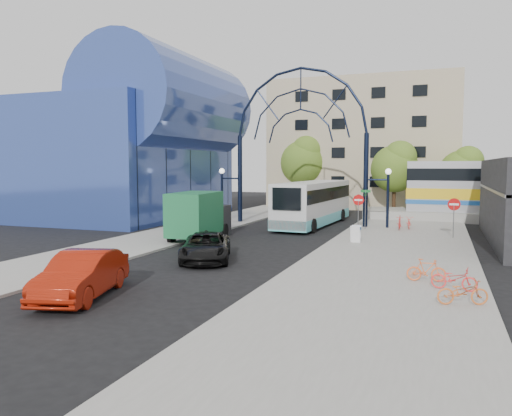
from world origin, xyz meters
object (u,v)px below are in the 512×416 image
at_px(tree_north_a, 396,166).
at_px(black_suv, 206,247).
at_px(red_sedan, 82,275).
at_px(tree_north_c, 463,170).
at_px(stop_sign, 358,203).
at_px(bike_near_a, 409,222).
at_px(gateway_arch, 301,114).
at_px(bike_far_a, 454,279).
at_px(green_truck, 200,216).
at_px(bike_far_c, 463,292).
at_px(bike_far_b, 426,270).
at_px(city_bus, 314,203).
at_px(sandwich_board, 356,232).
at_px(do_not_enter_sign, 454,208).
at_px(tree_north_b, 305,160).
at_px(bike_near_b, 400,223).
at_px(street_name_sign, 365,201).

bearing_deg(tree_north_a, black_suv, -103.29).
bearing_deg(red_sedan, tree_north_c, 54.37).
bearing_deg(tree_north_c, stop_sign, -114.69).
bearing_deg(bike_near_a, gateway_arch, 175.81).
bearing_deg(gateway_arch, bike_far_a, -59.36).
xyz_separation_m(green_truck, black_suv, (3.38, -6.05, -0.82)).
distance_m(red_sedan, bike_far_c, 12.80).
bearing_deg(tree_north_c, red_sedan, -110.01).
distance_m(tree_north_c, black_suv, 32.33).
height_order(gateway_arch, bike_far_b, gateway_arch).
relative_size(tree_north_a, bike_near_a, 4.15).
bearing_deg(bike_far_b, red_sedan, 111.27).
bearing_deg(bike_near_a, city_bus, 171.67).
relative_size(sandwich_board, bike_far_c, 0.61).
xyz_separation_m(green_truck, bike_far_b, (13.55, -7.45, -0.94)).
bearing_deg(city_bus, red_sedan, -92.63).
bearing_deg(do_not_enter_sign, tree_north_b, 126.74).
xyz_separation_m(do_not_enter_sign, bike_near_a, (-2.87, 4.00, -1.41)).
bearing_deg(gateway_arch, black_suv, -91.45).
bearing_deg(bike_far_b, black_suv, 74.31).
xyz_separation_m(do_not_enter_sign, city_bus, (-10.03, 4.52, -0.21)).
bearing_deg(bike_near_b, gateway_arch, 170.72).
bearing_deg(street_name_sign, bike_near_b, 7.92).
distance_m(do_not_enter_sign, tree_north_c, 18.11).
bearing_deg(tree_north_a, bike_far_a, -81.25).
distance_m(gateway_arch, street_name_sign, 8.38).
relative_size(tree_north_a, black_suv, 1.43).
height_order(stop_sign, tree_north_c, tree_north_c).
height_order(street_name_sign, city_bus, city_bus).
bearing_deg(do_not_enter_sign, tree_north_a, 107.03).
xyz_separation_m(stop_sign, do_not_enter_sign, (6.20, -2.00, -0.02)).
bearing_deg(bike_far_a, bike_near_a, 17.77).
height_order(tree_north_a, bike_far_a, tree_north_a).
bearing_deg(tree_north_b, bike_near_b, -56.09).
distance_m(tree_north_a, bike_far_a, 30.70).
bearing_deg(green_truck, stop_sign, 36.63).
relative_size(tree_north_b, black_suv, 1.64).
height_order(do_not_enter_sign, red_sedan, do_not_enter_sign).
xyz_separation_m(city_bus, bike_far_b, (8.80, -17.58, -1.20)).
distance_m(tree_north_c, bike_far_a, 32.32).
bearing_deg(red_sedan, bike_near_a, 52.05).
xyz_separation_m(red_sedan, bike_far_a, (12.19, 5.15, -0.26)).
relative_size(stop_sign, green_truck, 0.41).
bearing_deg(do_not_enter_sign, tree_north_c, 86.42).
relative_size(street_name_sign, bike_near_a, 1.66).
bearing_deg(city_bus, street_name_sign, -21.26).
bearing_deg(tree_north_a, red_sedan, -102.11).
relative_size(do_not_enter_sign, bike_far_a, 1.55).
relative_size(street_name_sign, red_sedan, 0.57).
height_order(do_not_enter_sign, bike_far_b, do_not_enter_sign).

